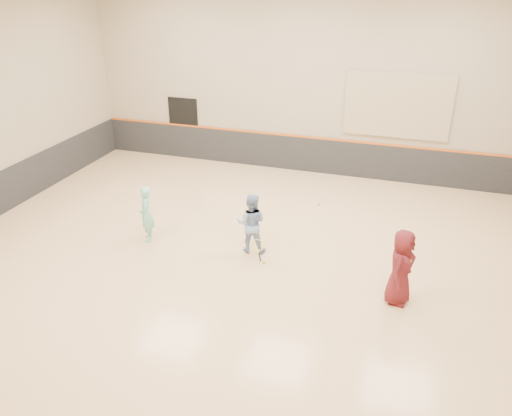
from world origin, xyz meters
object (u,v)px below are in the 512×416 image
(instructor, at_px, (251,223))
(spare_racket, at_px, (250,209))
(young_man, at_px, (401,267))
(girl, at_px, (146,214))

(instructor, xyz_separation_m, spare_racket, (-0.74, 2.16, -0.73))
(young_man, bearing_deg, spare_racket, 66.31)
(girl, bearing_deg, spare_racket, 113.56)
(instructor, relative_size, young_man, 0.92)
(girl, bearing_deg, instructor, 68.07)
(girl, relative_size, spare_racket, 2.10)
(girl, xyz_separation_m, instructor, (2.70, 0.27, 0.03))
(girl, relative_size, young_man, 0.88)
(instructor, distance_m, young_man, 3.70)
(instructor, relative_size, spare_racket, 2.19)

